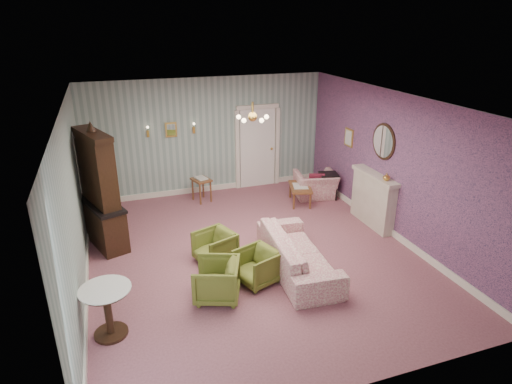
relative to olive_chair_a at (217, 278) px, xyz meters
name	(u,v)px	position (x,y,z in m)	size (l,w,h in m)	color
floor	(253,254)	(1.00, 1.14, -0.36)	(7.00, 7.00, 0.00)	#975865
ceiling	(253,102)	(1.00, 1.14, 2.54)	(7.00, 7.00, 0.00)	white
wall_back	(208,136)	(1.00, 4.64, 1.09)	(6.00, 6.00, 0.00)	gray
wall_front	(356,290)	(1.00, -2.36, 1.09)	(6.00, 6.00, 0.00)	gray
wall_left	(74,205)	(-2.00, 1.14, 1.09)	(7.00, 7.00, 0.00)	gray
wall_right	(395,166)	(4.00, 1.14, 1.09)	(7.00, 7.00, 0.00)	gray
wall_right_floral	(394,166)	(3.98, 1.14, 1.09)	(7.00, 7.00, 0.00)	#C06090
door	(257,146)	(2.30, 4.60, 0.72)	(1.12, 0.12, 2.16)	white
olive_chair_a	(217,278)	(0.00, 0.00, 0.00)	(0.70, 0.65, 0.72)	olive
olive_chair_b	(257,265)	(0.76, 0.22, -0.03)	(0.64, 0.60, 0.65)	olive
olive_chair_c	(215,246)	(0.25, 1.11, -0.03)	(0.64, 0.60, 0.66)	olive
sofa_chintz	(298,247)	(1.58, 0.37, 0.09)	(2.30, 0.67, 0.90)	#AA445F
wingback_chair	(316,181)	(3.39, 3.34, 0.07)	(0.98, 0.64, 0.86)	#AA445F
dresser	(98,186)	(-1.65, 2.54, 0.85)	(0.50, 1.45, 2.42)	black
fireplace	(373,199)	(3.86, 1.54, 0.22)	(0.30, 1.40, 1.16)	beige
mantel_vase	(387,177)	(3.84, 1.14, 0.88)	(0.15, 0.15, 0.15)	gold
oval_mirror	(383,142)	(3.96, 1.54, 1.49)	(0.04, 0.76, 0.84)	white
framed_print	(349,138)	(3.97, 2.89, 1.24)	(0.04, 0.34, 0.42)	gold
coffee_table	(300,194)	(2.87, 3.12, -0.14)	(0.48, 0.87, 0.44)	brown
side_table_black	(328,186)	(3.65, 3.16, -0.03)	(0.44, 0.44, 0.65)	black
pedestal_table	(108,312)	(-1.65, -0.37, 0.03)	(0.71, 0.71, 0.78)	black
nesting_table	(202,189)	(0.65, 4.03, -0.05)	(0.38, 0.48, 0.63)	brown
gilt_mirror_back	(171,130)	(0.10, 4.60, 1.34)	(0.28, 0.06, 0.36)	gold
sconce_left	(148,132)	(-0.45, 4.58, 1.34)	(0.16, 0.12, 0.30)	gold
sconce_right	(194,128)	(0.65, 4.58, 1.34)	(0.16, 0.12, 0.30)	gold
chandelier	(253,118)	(1.00, 1.14, 2.27)	(0.56, 0.56, 0.36)	gold
burgundy_cushion	(317,181)	(3.34, 3.19, 0.12)	(0.38, 0.10, 0.38)	maroon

